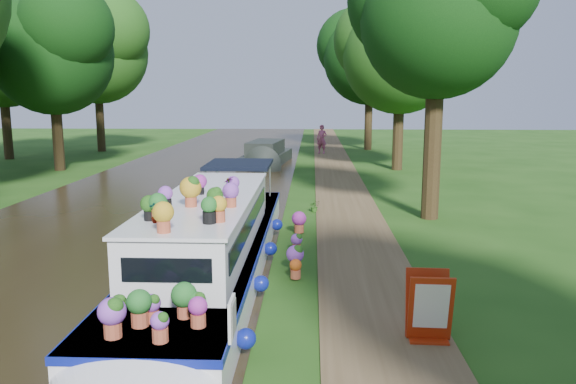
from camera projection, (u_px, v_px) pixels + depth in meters
The scene contains 14 objects.
ground at pixel (313, 241), 15.57m from camera, with size 100.00×100.00×0.00m, color #1D4611.
canal_water at pixel (101, 238), 15.83m from camera, with size 10.00×100.00×0.02m, color black.
towpath at pixel (357, 241), 15.52m from camera, with size 2.20×100.00×0.03m, color brown.
plant_boat at pixel (209, 243), 12.03m from camera, with size 2.29×13.52×2.29m.
tree_near_overhang at pixel (438, 9), 17.29m from camera, with size 5.52×5.28×8.99m.
tree_near_mid at pixel (400, 47), 29.11m from camera, with size 6.90×6.60×9.40m.
tree_near_far at pixel (370, 51), 39.86m from camera, with size 7.59×7.26×10.30m.
tree_far_c at pixel (52, 45), 28.89m from camera, with size 7.13×6.82×9.59m.
tree_far_d at pixel (96, 44), 38.65m from camera, with size 8.05×7.70×10.85m.
tree_far_h at pixel (0, 42), 33.95m from camera, with size 7.82×7.48×10.49m.
second_boat at pixel (266, 156), 31.91m from camera, with size 2.76×7.33×1.38m.
sandwich_board at pixel (429, 309), 9.16m from camera, with size 0.72×0.59×1.14m.
pedestrian_pink at pixel (322, 139), 37.96m from camera, with size 0.71×0.46×1.94m, color #C14F88.
verge_plant at pixel (315, 206), 19.33m from camera, with size 0.36×0.32×0.40m, color #2C5E1C.
Camera 1 is at (-0.04, -15.12, 4.02)m, focal length 35.00 mm.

